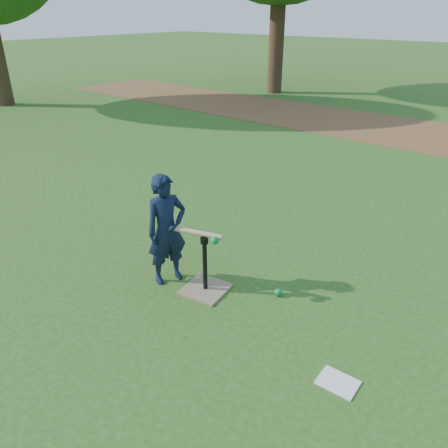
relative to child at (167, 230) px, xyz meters
The scene contains 7 objects.
ground 0.79m from the child, 52.06° to the left, with size 80.00×80.00×0.00m, color #285116.
dirt_strip 7.94m from the child, 87.69° to the left, with size 24.00×3.00×0.01m, color brown.
child is the anchor object (origin of this frame).
wiffle_ball_ground 1.30m from the child, 24.70° to the left, with size 0.08×0.08×0.08m, color #0C8A3A.
clipboard 2.16m from the child, ahead, with size 0.30×0.23×0.01m, color white.
batting_tee 0.66m from the child, 12.14° to the left, with size 0.49×0.49×0.61m.
swing_action 0.35m from the child, 12.57° to the left, with size 0.63×0.23×0.09m.
Camera 1 is at (2.67, -3.07, 2.63)m, focal length 35.00 mm.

